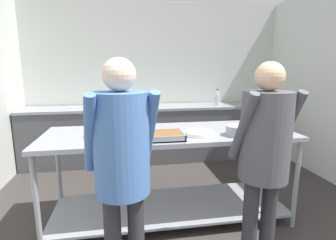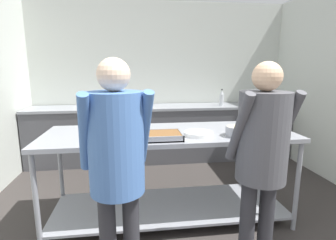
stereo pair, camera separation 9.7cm
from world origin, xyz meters
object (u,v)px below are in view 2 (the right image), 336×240
(sauce_pan, at_px, (238,131))
(plate_stack, at_px, (198,134))
(serving_tray_vegetables, at_px, (112,131))
(water_bottle, at_px, (222,98))
(guest_serving_left, at_px, (262,147))
(guest_serving_right, at_px, (117,154))
(serving_tray_roast, at_px, (161,136))

(sauce_pan, bearing_deg, plate_stack, 169.70)
(serving_tray_vegetables, distance_m, water_bottle, 2.42)
(guest_serving_left, bearing_deg, guest_serving_right, -176.39)
(serving_tray_roast, height_order, water_bottle, water_bottle)
(sauce_pan, xyz_separation_m, water_bottle, (0.53, 1.99, 0.07))
(serving_tray_roast, distance_m, guest_serving_right, 0.68)
(serving_tray_vegetables, height_order, serving_tray_roast, same)
(serving_tray_roast, relative_size, water_bottle, 1.36)
(serving_tray_vegetables, distance_m, guest_serving_left, 1.38)
(sauce_pan, height_order, guest_serving_left, guest_serving_left)
(serving_tray_vegetables, height_order, guest_serving_right, guest_serving_right)
(serving_tray_roast, distance_m, sauce_pan, 0.71)
(serving_tray_roast, height_order, guest_serving_right, guest_serving_right)
(plate_stack, relative_size, water_bottle, 1.01)
(guest_serving_left, bearing_deg, water_bottle, 77.56)
(serving_tray_roast, height_order, sauce_pan, sauce_pan)
(guest_serving_left, xyz_separation_m, guest_serving_right, (-1.04, -0.07, 0.01))
(serving_tray_vegetables, xyz_separation_m, plate_stack, (0.81, -0.20, -0.01))
(sauce_pan, bearing_deg, guest_serving_left, -92.71)
(serving_tray_vegetables, height_order, plate_stack, serving_tray_vegetables)
(water_bottle, bearing_deg, serving_tray_roast, -121.99)
(serving_tray_vegetables, height_order, water_bottle, water_bottle)
(serving_tray_vegetables, bearing_deg, water_bottle, 45.59)
(serving_tray_vegetables, bearing_deg, sauce_pan, -12.90)
(plate_stack, bearing_deg, guest_serving_left, -60.16)
(guest_serving_left, bearing_deg, sauce_pan, 87.29)
(plate_stack, relative_size, guest_serving_right, 0.17)
(serving_tray_vegetables, distance_m, plate_stack, 0.83)
(sauce_pan, relative_size, guest_serving_left, 0.23)
(serving_tray_roast, bearing_deg, water_bottle, 58.01)
(guest_serving_right, bearing_deg, serving_tray_vegetables, 96.29)
(guest_serving_right, distance_m, water_bottle, 3.03)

